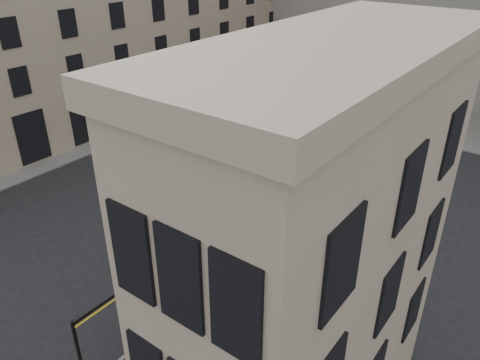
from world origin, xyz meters
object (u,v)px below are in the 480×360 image
Objects in this scene: cafe_table_near at (173,341)px; cafe_chair_b at (245,324)px; street_lamp_a at (149,111)px; bus_far at (301,78)px; bus_near at (228,277)px; car_c at (203,120)px; car_a at (198,177)px; street_lamp_b at (335,91)px; car_b at (263,150)px; cafe_chair_c at (248,324)px; traffic_light_near at (251,186)px; pedestrian_e at (141,120)px; pedestrian_b at (291,91)px; cyclist at (269,159)px; cafe_chair_d at (293,280)px; cafe_table_far at (254,256)px; pedestrian_d at (407,109)px; pedestrian_a at (245,90)px; pedestrian_c at (386,104)px; traffic_light_far at (232,89)px; bicycle at (266,158)px; cafe_table_mid at (197,309)px.

cafe_chair_b is at bearing 58.83° from cafe_table_near.
bus_far is (5.84, 17.79, 0.08)m from street_lamp_a.
bus_near is 2.00× the size of car_c.
street_lamp_b is at bearing 86.70° from car_a.
cafe_chair_c is at bearing -62.98° from car_b.
car_a is (-5.89, 1.35, -1.77)m from traffic_light_near.
street_lamp_b is at bearing 126.80° from pedestrian_e.
bus_near reaches higher than pedestrian_b.
cyclist is (1.54, -1.40, 0.18)m from car_b.
cafe_chair_d is (14.36, -10.35, 4.23)m from car_a.
cafe_chair_b is at bearing -68.56° from street_lamp_b.
pedestrian_d is at bearing 98.03° from cafe_table_far.
bus_near is at bearing 43.78° from pedestrian_e.
street_lamp_b is at bearing 108.35° from cafe_table_near.
traffic_light_near is at bearing -151.94° from cyclist.
cafe_table_near reaches higher than pedestrian_a.
pedestrian_a is 1.85× the size of cafe_chair_b.
car_b is at bearing 122.83° from cafe_chair_b.
pedestrian_e is (-2.11, -14.19, 0.11)m from pedestrian_a.
car_c is at bearing 18.84° from pedestrian_c.
pedestrian_e is (-4.00, -9.38, -1.49)m from traffic_light_far.
pedestrian_b is (-15.68, 31.54, -1.46)m from bus_near.
traffic_light_far is 2.31× the size of bicycle.
pedestrian_c is at bearing -17.30° from bicycle.
cafe_chair_d is at bearing -46.13° from pedestrian_a.
cyclist is (0.68, -0.61, 0.39)m from bicycle.
bicycle is at bearing 116.64° from cafe_table_near.
pedestrian_a is 2.42× the size of cafe_table_mid.
car_a is 13.21m from pedestrian_e.
pedestrian_a is (-1.89, 4.81, -1.60)m from traffic_light_far.
bus_near reaches higher than car_a.
street_lamp_b is 6.50m from pedestrian_b.
bus_near reaches higher than pedestrian_c.
pedestrian_a is 14.35m from pedestrian_e.
traffic_light_near and traffic_light_far have the same top height.
cafe_table_far is at bearing -33.48° from street_lamp_a.
traffic_light_far is 10.31m from pedestrian_e.
cyclist is at bearing 116.78° from cafe_table_mid.
cafe_table_far is at bearing 44.68° from pedestrian_e.
traffic_light_far is 35.94m from cafe_chair_b.
car_b is 2.05× the size of pedestrian_d.
street_lamp_a is 1.39× the size of car_a.
cafe_chair_d reaches higher than street_lamp_b.
pedestrian_d is at bearing 62.86° from car_b.
street_lamp_a is at bearing 145.44° from bus_near.
cafe_table_near is 5.36m from cafe_table_far.
car_b is 25.82m from cafe_table_near.
traffic_light_far is at bearing 125.79° from cafe_table_mid.
pedestrian_e is 30.99m from cafe_chair_d.
cafe_chair_c is at bearing 72.70° from pedestrian_c.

